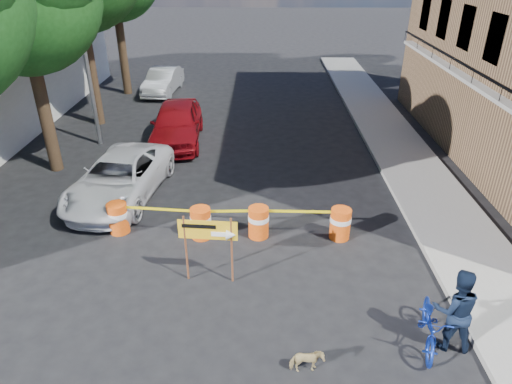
{
  "coord_description": "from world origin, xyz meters",
  "views": [
    {
      "loc": [
        0.69,
        -8.07,
        7.12
      ],
      "look_at": [
        0.55,
        2.85,
        1.3
      ],
      "focal_mm": 32.0,
      "sensor_mm": 36.0,
      "label": 1
    }
  ],
  "objects_px": {
    "suv_white": "(120,178)",
    "sedan_silver": "(163,81)",
    "barrel_far_left": "(118,217)",
    "sedan_red": "(177,123)",
    "pedestrian": "(455,310)",
    "barrel_mid_right": "(259,222)",
    "barrel_far_right": "(340,223)",
    "dog": "(307,361)",
    "detour_sign": "(215,235)",
    "bicycle": "(434,308)",
    "barrel_mid_left": "(201,222)"
  },
  "relations": [
    {
      "from": "sedan_red",
      "to": "sedan_silver",
      "type": "bearing_deg",
      "value": 101.52
    },
    {
      "from": "dog",
      "to": "sedan_silver",
      "type": "relative_size",
      "value": 0.15
    },
    {
      "from": "barrel_mid_left",
      "to": "barrel_far_left",
      "type": "bearing_deg",
      "value": 174.33
    },
    {
      "from": "detour_sign",
      "to": "bicycle",
      "type": "xyz_separation_m",
      "value": [
        4.46,
        -1.91,
        -0.4
      ]
    },
    {
      "from": "barrel_mid_right",
      "to": "detour_sign",
      "type": "height_order",
      "value": "detour_sign"
    },
    {
      "from": "sedan_red",
      "to": "barrel_far_right",
      "type": "bearing_deg",
      "value": -55.1
    },
    {
      "from": "bicycle",
      "to": "barrel_mid_right",
      "type": "bearing_deg",
      "value": 145.99
    },
    {
      "from": "pedestrian",
      "to": "sedan_silver",
      "type": "height_order",
      "value": "pedestrian"
    },
    {
      "from": "sedan_silver",
      "to": "barrel_far_right",
      "type": "bearing_deg",
      "value": -57.56
    },
    {
      "from": "barrel_mid_left",
      "to": "bicycle",
      "type": "bearing_deg",
      "value": -36.93
    },
    {
      "from": "barrel_mid_right",
      "to": "dog",
      "type": "xyz_separation_m",
      "value": [
        0.94,
        -4.66,
        -0.2
      ]
    },
    {
      "from": "barrel_far_left",
      "to": "barrel_far_right",
      "type": "bearing_deg",
      "value": -2.1
    },
    {
      "from": "barrel_far_right",
      "to": "dog",
      "type": "height_order",
      "value": "barrel_far_right"
    },
    {
      "from": "pedestrian",
      "to": "suv_white",
      "type": "xyz_separation_m",
      "value": [
        -8.31,
        6.18,
        -0.23
      ]
    },
    {
      "from": "barrel_far_right",
      "to": "sedan_red",
      "type": "height_order",
      "value": "sedan_red"
    },
    {
      "from": "detour_sign",
      "to": "bicycle",
      "type": "bearing_deg",
      "value": -18.93
    },
    {
      "from": "pedestrian",
      "to": "bicycle",
      "type": "xyz_separation_m",
      "value": [
        -0.39,
        0.07,
        -0.02
      ]
    },
    {
      "from": "barrel_far_right",
      "to": "pedestrian",
      "type": "bearing_deg",
      "value": -67.5
    },
    {
      "from": "barrel_far_right",
      "to": "detour_sign",
      "type": "bearing_deg",
      "value": -149.47
    },
    {
      "from": "barrel_far_left",
      "to": "dog",
      "type": "height_order",
      "value": "barrel_far_left"
    },
    {
      "from": "barrel_mid_right",
      "to": "suv_white",
      "type": "distance_m",
      "value": 4.99
    },
    {
      "from": "barrel_mid_left",
      "to": "barrel_mid_right",
      "type": "xyz_separation_m",
      "value": [
        1.59,
        0.06,
        0.0
      ]
    },
    {
      "from": "pedestrian",
      "to": "sedan_red",
      "type": "distance_m",
      "value": 13.2
    },
    {
      "from": "barrel_far_right",
      "to": "sedan_red",
      "type": "bearing_deg",
      "value": 128.54
    },
    {
      "from": "barrel_far_left",
      "to": "barrel_mid_right",
      "type": "distance_m",
      "value": 3.95
    },
    {
      "from": "barrel_far_left",
      "to": "pedestrian",
      "type": "xyz_separation_m",
      "value": [
        7.81,
        -4.11,
        0.45
      ]
    },
    {
      "from": "pedestrian",
      "to": "sedan_red",
      "type": "xyz_separation_m",
      "value": [
        -7.28,
        11.01,
        -0.1
      ]
    },
    {
      "from": "barrel_far_right",
      "to": "pedestrian",
      "type": "distance_m",
      "value": 4.23
    },
    {
      "from": "sedan_red",
      "to": "suv_white",
      "type": "bearing_deg",
      "value": -105.64
    },
    {
      "from": "suv_white",
      "to": "sedan_silver",
      "type": "xyz_separation_m",
      "value": [
        -0.97,
        12.22,
        -0.01
      ]
    },
    {
      "from": "barrel_far_left",
      "to": "sedan_red",
      "type": "height_order",
      "value": "sedan_red"
    },
    {
      "from": "barrel_far_left",
      "to": "sedan_red",
      "type": "distance_m",
      "value": 6.92
    },
    {
      "from": "barrel_mid_right",
      "to": "sedan_silver",
      "type": "xyz_separation_m",
      "value": [
        -5.42,
        14.46,
        0.2
      ]
    },
    {
      "from": "dog",
      "to": "suv_white",
      "type": "relative_size",
      "value": 0.13
    },
    {
      "from": "barrel_far_left",
      "to": "barrel_mid_right",
      "type": "xyz_separation_m",
      "value": [
        3.95,
        -0.18,
        0.0
      ]
    },
    {
      "from": "sedan_red",
      "to": "sedan_silver",
      "type": "relative_size",
      "value": 1.18
    },
    {
      "from": "pedestrian",
      "to": "sedan_silver",
      "type": "distance_m",
      "value": 20.61
    },
    {
      "from": "barrel_mid_right",
      "to": "suv_white",
      "type": "relative_size",
      "value": 0.18
    },
    {
      "from": "barrel_far_left",
      "to": "barrel_mid_right",
      "type": "height_order",
      "value": "same"
    },
    {
      "from": "suv_white",
      "to": "sedan_silver",
      "type": "relative_size",
      "value": 1.21
    },
    {
      "from": "suv_white",
      "to": "sedan_silver",
      "type": "bearing_deg",
      "value": 101.89
    },
    {
      "from": "barrel_far_right",
      "to": "bicycle",
      "type": "bearing_deg",
      "value": -72.22
    },
    {
      "from": "pedestrian",
      "to": "dog",
      "type": "bearing_deg",
      "value": 21.58
    },
    {
      "from": "barrel_far_left",
      "to": "dog",
      "type": "distance_m",
      "value": 6.88
    },
    {
      "from": "barrel_mid_right",
      "to": "pedestrian",
      "type": "bearing_deg",
      "value": -45.56
    },
    {
      "from": "barrel_far_left",
      "to": "sedan_silver",
      "type": "bearing_deg",
      "value": 95.89
    },
    {
      "from": "dog",
      "to": "barrel_far_left",
      "type": "bearing_deg",
      "value": 37.93
    },
    {
      "from": "dog",
      "to": "sedan_silver",
      "type": "height_order",
      "value": "sedan_silver"
    },
    {
      "from": "barrel_mid_right",
      "to": "sedan_silver",
      "type": "bearing_deg",
      "value": 110.56
    },
    {
      "from": "barrel_mid_right",
      "to": "barrel_far_right",
      "type": "distance_m",
      "value": 2.25
    }
  ]
}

